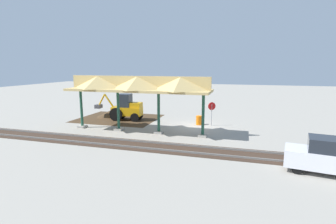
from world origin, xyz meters
TOP-DOWN VIEW (x-y plane):
  - ground_plane at (0.00, 0.00)m, footprint 120.00×120.00m
  - dirt_work_zone at (8.94, -1.41)m, footprint 8.57×7.00m
  - platform_canopy at (4.51, 3.51)m, footprint 12.61×3.20m
  - rail_tracks at (0.00, 7.23)m, footprint 60.00×2.58m
  - stop_sign at (-1.37, -0.75)m, footprint 0.67×0.40m
  - backhoe at (7.80, -0.88)m, footprint 5.26×1.89m
  - dirt_mound at (10.23, -1.93)m, footprint 6.21×6.21m
  - distant_parked_car at (-8.84, 9.05)m, footprint 4.43×2.41m
  - traffic_barrel at (-0.13, -0.80)m, footprint 0.56×0.56m

SIDE VIEW (x-z plane):
  - ground_plane at x=0.00m, z-range 0.00..0.00m
  - dirt_mound at x=10.23m, z-range -0.75..0.75m
  - dirt_work_zone at x=8.94m, z-range 0.00..0.01m
  - rail_tracks at x=0.00m, z-range -0.05..0.10m
  - traffic_barrel at x=-0.13m, z-range 0.00..0.90m
  - distant_parked_car at x=-8.84m, z-range -0.01..1.97m
  - backhoe at x=7.80m, z-range -0.14..2.68m
  - stop_sign at x=-1.37m, z-range 0.51..2.81m
  - platform_canopy at x=4.51m, z-range 1.71..6.61m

